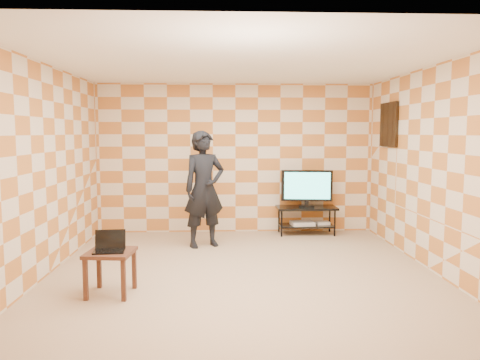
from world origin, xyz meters
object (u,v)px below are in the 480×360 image
object	(u,v)px
tv_stand	(306,214)
tv	(307,186)
person	(204,189)
side_table	(110,259)

from	to	relation	value
tv_stand	tv	bearing A→B (deg)	-83.73
tv_stand	tv	xyz separation A→B (m)	(0.00, -0.00, 0.50)
tv	person	bearing A→B (deg)	-155.76
tv	side_table	size ratio (longest dim) A/B	1.66
side_table	tv_stand	bearing A→B (deg)	47.31
side_table	person	size ratio (longest dim) A/B	0.30
tv_stand	side_table	size ratio (longest dim) A/B	1.96
person	tv	bearing A→B (deg)	0.74
tv	side_table	bearing A→B (deg)	-132.72
tv	tv_stand	bearing A→B (deg)	96.27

